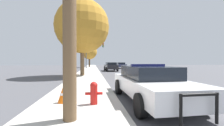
# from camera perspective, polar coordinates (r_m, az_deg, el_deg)

# --- Properties ---
(ground_plane) EXTENTS (110.00, 110.00, 0.00)m
(ground_plane) POSITION_cam_1_polar(r_m,az_deg,el_deg) (7.93, 28.74, -10.97)
(ground_plane) COLOR #4F4F54
(sidewalk_left) EXTENTS (3.00, 110.00, 0.13)m
(sidewalk_left) POSITION_cam_1_polar(r_m,az_deg,el_deg) (6.48, -12.02, -12.95)
(sidewalk_left) COLOR #BCB7AD
(sidewalk_left) RESTS_ON ground_plane
(police_car) EXTENTS (2.24, 5.21, 1.48)m
(police_car) POSITION_cam_1_polar(r_m,az_deg,el_deg) (6.16, 14.16, -7.17)
(police_car) COLOR white
(police_car) RESTS_ON ground_plane
(fire_hydrant) EXTENTS (0.58, 0.26, 0.76)m
(fire_hydrant) POSITION_cam_1_polar(r_m,az_deg,el_deg) (5.21, -6.92, -10.99)
(fire_hydrant) COLOR red
(fire_hydrant) RESTS_ON sidewalk_left
(traffic_light) EXTENTS (3.77, 0.35, 5.48)m
(traffic_light) POSITION_cam_1_polar(r_m,az_deg,el_deg) (31.71, -7.22, 4.99)
(traffic_light) COLOR #424247
(traffic_light) RESTS_ON sidewalk_left
(car_background_midblock) EXTENTS (2.05, 4.29, 1.41)m
(car_background_midblock) POSITION_cam_1_polar(r_m,az_deg,el_deg) (24.40, -0.46, -1.28)
(car_background_midblock) COLOR black
(car_background_midblock) RESTS_ON ground_plane
(car_background_oncoming) EXTENTS (2.05, 4.25, 1.33)m
(car_background_oncoming) POSITION_cam_1_polar(r_m,az_deg,el_deg) (33.43, 3.48, -0.83)
(car_background_oncoming) COLOR #333856
(car_background_oncoming) RESTS_ON ground_plane
(tree_sidewalk_far) EXTENTS (3.92, 3.92, 5.89)m
(tree_sidewalk_far) POSITION_cam_1_polar(r_m,az_deg,el_deg) (39.02, -8.62, 4.24)
(tree_sidewalk_far) COLOR #4C3823
(tree_sidewalk_far) RESTS_ON sidewalk_left
(tree_sidewalk_near) EXTENTS (5.64, 5.64, 7.92)m
(tree_sidewalk_near) POSITION_cam_1_polar(r_m,az_deg,el_deg) (16.37, -11.27, 13.47)
(tree_sidewalk_near) COLOR brown
(tree_sidewalk_near) RESTS_ON sidewalk_left
(traffic_cone) EXTENTS (0.36, 0.36, 0.55)m
(traffic_cone) POSITION_cam_1_polar(r_m,az_deg,el_deg) (5.65, -18.22, -11.43)
(traffic_cone) COLOR orange
(traffic_cone) RESTS_ON sidewalk_left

